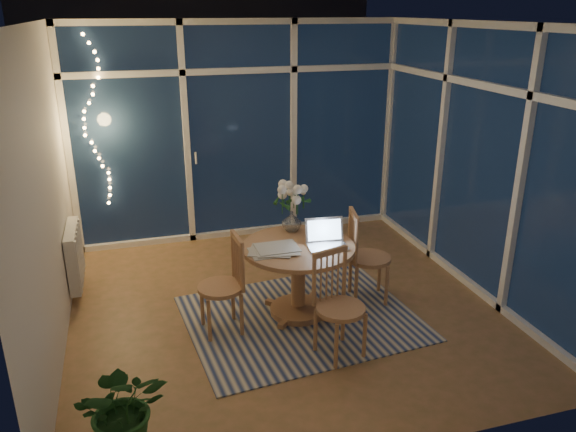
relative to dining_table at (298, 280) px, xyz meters
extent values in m
plane|color=brown|center=(-0.06, 0.15, -0.35)|extent=(4.00, 4.00, 0.00)
plane|color=silver|center=(-0.06, 0.15, 2.25)|extent=(4.00, 4.00, 0.00)
cube|color=silver|center=(-0.06, 2.15, 0.95)|extent=(4.00, 0.04, 2.60)
cube|color=silver|center=(-0.06, -1.85, 0.95)|extent=(4.00, 0.04, 2.60)
cube|color=silver|center=(-2.06, 0.15, 0.95)|extent=(0.04, 4.00, 2.60)
cube|color=silver|center=(1.94, 0.15, 0.95)|extent=(0.04, 4.00, 2.60)
cube|color=white|center=(-0.06, 2.11, 0.95)|extent=(4.00, 0.10, 2.60)
cube|color=white|center=(1.90, 0.15, 0.95)|extent=(0.10, 4.00, 2.60)
cube|color=silver|center=(-2.00, 1.05, 0.05)|extent=(0.10, 0.70, 0.58)
cube|color=black|center=(0.44, 5.15, -0.41)|extent=(12.00, 6.00, 0.10)
cube|color=#352113|center=(-0.06, 5.65, 0.55)|extent=(11.00, 0.08, 1.80)
cube|color=#32333C|center=(0.24, 8.65, 1.85)|extent=(7.00, 3.00, 2.20)
sphere|color=black|center=(-0.86, 3.55, 0.10)|extent=(0.90, 0.90, 0.90)
cube|color=beige|center=(0.00, -0.10, -0.34)|extent=(2.19, 1.82, 0.01)
cylinder|color=#A77B4B|center=(0.00, 0.00, 0.00)|extent=(1.11, 1.11, 0.70)
cube|color=#A77B4B|center=(-0.74, -0.09, 0.10)|extent=(0.45, 0.45, 0.91)
cube|color=#A77B4B|center=(0.74, 0.07, 0.12)|extent=(0.51, 0.51, 0.94)
cube|color=#A77B4B|center=(0.13, -0.73, 0.11)|extent=(0.52, 0.52, 0.91)
imported|color=silver|center=(0.05, 0.36, 0.45)|extent=(0.22, 0.22, 0.21)
imported|color=white|center=(0.24, 0.20, 0.37)|extent=(0.17, 0.17, 0.04)
cube|color=silver|center=(-0.24, -0.04, 0.36)|extent=(0.41, 0.34, 0.02)
cube|color=black|center=(0.14, -0.13, 0.35)|extent=(0.13, 0.10, 0.01)
imported|color=#1B4D1E|center=(-1.57, -1.50, 0.03)|extent=(0.54, 0.47, 0.76)
camera|label=1|loc=(-1.41, -4.42, 2.36)|focal=35.00mm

